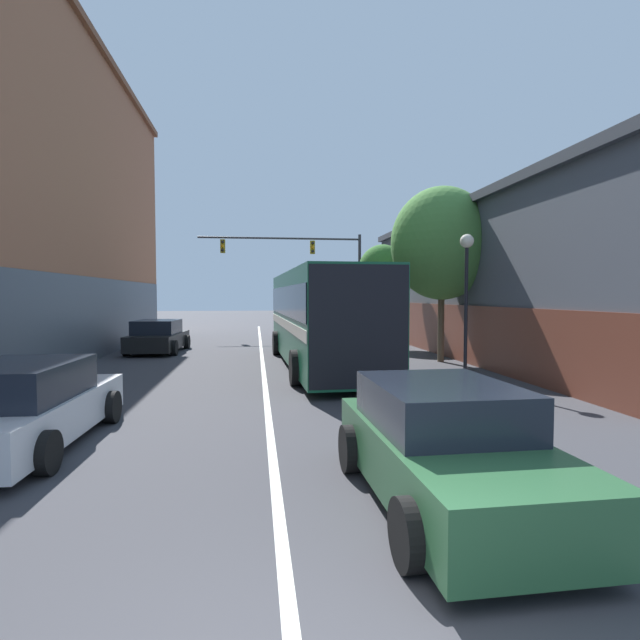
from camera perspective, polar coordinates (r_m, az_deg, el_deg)
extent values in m
cube|color=silver|center=(18.58, -6.57, -4.90)|extent=(0.14, 43.82, 0.01)
cube|color=#4C515B|center=(19.07, -26.67, -0.17)|extent=(0.24, 29.18, 3.20)
cube|color=#4C515B|center=(23.08, 26.10, 3.90)|extent=(9.92, 21.88, 6.09)
cube|color=brown|center=(20.82, 14.63, -1.21)|extent=(0.24, 21.44, 2.13)
cube|color=#393D44|center=(23.32, 26.25, 11.02)|extent=(10.31, 22.10, 0.30)
cube|color=#145133|center=(17.49, -0.02, 0.40)|extent=(2.82, 11.78, 3.06)
cube|color=black|center=(17.47, -0.02, 2.21)|extent=(2.86, 11.55, 0.98)
cube|color=beige|center=(17.50, -0.02, -0.40)|extent=(2.86, 11.67, 0.31)
cube|color=black|center=(11.77, 4.50, -0.79)|extent=(2.41, 0.13, 2.94)
cylinder|color=black|center=(21.03, -4.99, -2.63)|extent=(0.33, 1.01, 1.00)
cylinder|color=black|center=(21.36, 1.78, -2.54)|extent=(0.33, 1.01, 1.00)
cylinder|color=black|center=(13.85, -2.79, -5.47)|extent=(0.33, 1.01, 1.00)
cylinder|color=black|center=(14.34, 7.30, -5.20)|extent=(0.33, 1.01, 1.00)
cube|color=#285633|center=(6.32, 14.40, -15.32)|extent=(1.84, 4.16, 0.71)
cube|color=black|center=(6.38, 13.59, -9.35)|extent=(1.66, 2.18, 0.54)
cylinder|color=black|center=(7.28, 3.47, -14.46)|extent=(0.23, 0.67, 0.67)
cylinder|color=black|center=(7.85, 16.90, -13.29)|extent=(0.23, 0.67, 0.67)
cylinder|color=black|center=(4.98, 10.16, -22.94)|extent=(0.23, 0.67, 0.67)
cylinder|color=black|center=(5.78, 28.54, -19.49)|extent=(0.23, 0.67, 0.67)
cube|color=black|center=(23.07, -17.97, -2.27)|extent=(2.11, 4.47, 0.66)
cube|color=black|center=(22.82, -18.13, -0.75)|extent=(1.85, 2.37, 0.59)
cylinder|color=black|center=(24.64, -19.40, -2.40)|extent=(0.26, 0.65, 0.64)
cylinder|color=black|center=(24.20, -14.97, -2.43)|extent=(0.26, 0.65, 0.64)
cylinder|color=black|center=(22.05, -21.25, -3.03)|extent=(0.26, 0.65, 0.64)
cylinder|color=black|center=(21.56, -16.32, -3.08)|extent=(0.26, 0.65, 0.64)
cube|color=silver|center=(9.70, -30.55, -9.45)|extent=(1.91, 4.67, 0.66)
cube|color=black|center=(9.38, -31.24, -6.00)|extent=(1.71, 2.45, 0.59)
cylinder|color=black|center=(11.39, -31.73, -8.65)|extent=(0.24, 0.63, 0.63)
cylinder|color=black|center=(10.72, -22.72, -9.15)|extent=(0.24, 0.63, 0.63)
cylinder|color=black|center=(8.11, -28.80, -13.15)|extent=(0.24, 0.63, 0.63)
cylinder|color=#333338|center=(30.99, 4.54, 3.97)|extent=(0.18, 0.18, 6.24)
cylinder|color=#333338|center=(30.55, -4.56, 9.29)|extent=(9.77, 0.12, 0.12)
cube|color=#9E8419|center=(30.66, -0.87, 8.30)|extent=(0.28, 0.24, 0.80)
sphere|color=black|center=(30.53, -0.84, 8.79)|extent=(0.18, 0.18, 0.18)
sphere|color=orange|center=(30.51, -0.84, 8.33)|extent=(0.18, 0.18, 0.18)
sphere|color=black|center=(30.49, -0.84, 7.87)|extent=(0.18, 0.18, 0.18)
cube|color=#9E8419|center=(30.52, -11.05, 8.28)|extent=(0.28, 0.24, 0.80)
sphere|color=black|center=(30.40, -11.08, 8.77)|extent=(0.18, 0.18, 0.18)
sphere|color=orange|center=(30.37, -11.07, 8.30)|extent=(0.18, 0.18, 0.18)
sphere|color=black|center=(30.35, -11.07, 7.84)|extent=(0.18, 0.18, 0.18)
cone|color=black|center=(14.83, 16.23, -6.59)|extent=(0.26, 0.26, 0.20)
cylinder|color=black|center=(14.65, 16.33, 0.54)|extent=(0.10, 0.10, 3.89)
sphere|color=#EFE5CC|center=(14.71, 16.44, 8.66)|extent=(0.39, 0.39, 0.39)
cylinder|color=brown|center=(19.29, 13.66, -0.50)|extent=(0.23, 0.23, 2.81)
ellipsoid|color=#4C843D|center=(19.36, 13.77, 8.50)|extent=(3.83, 3.45, 4.21)
cylinder|color=brown|center=(24.39, 7.14, 0.00)|extent=(0.26, 0.26, 2.61)
ellipsoid|color=#38702D|center=(24.38, 7.17, 5.47)|extent=(2.41, 2.17, 2.65)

